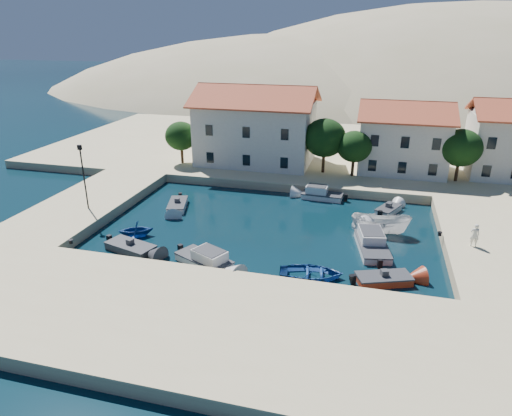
% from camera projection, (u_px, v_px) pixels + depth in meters
% --- Properties ---
extents(ground, '(400.00, 400.00, 0.00)m').
position_uv_depth(ground, '(237.00, 283.00, 33.11)').
color(ground, black).
rests_on(ground, ground).
extents(quay_south, '(52.00, 12.00, 1.00)m').
position_uv_depth(quay_south, '(208.00, 326.00, 27.53)').
color(quay_south, '#C6B688').
rests_on(quay_south, ground).
extents(quay_west, '(8.00, 20.00, 1.00)m').
position_uv_depth(quay_west, '(88.00, 204.00, 46.41)').
color(quay_west, '#C6B688').
rests_on(quay_west, ground).
extents(quay_north, '(80.00, 36.00, 1.00)m').
position_uv_depth(quay_north, '(326.00, 150.00, 66.59)').
color(quay_north, '#C6B688').
rests_on(quay_north, ground).
extents(hills, '(254.00, 176.00, 99.00)m').
position_uv_depth(hills, '(410.00, 162.00, 147.94)').
color(hills, tan).
rests_on(hills, ground).
extents(building_left, '(14.70, 9.45, 9.70)m').
position_uv_depth(building_left, '(256.00, 124.00, 57.50)').
color(building_left, beige).
rests_on(building_left, quay_north).
extents(building_mid, '(10.50, 8.40, 8.30)m').
position_uv_depth(building_mid, '(404.00, 136.00, 54.39)').
color(building_mid, beige).
rests_on(building_mid, quay_north).
extents(trees, '(37.30, 5.30, 6.45)m').
position_uv_depth(trees, '(337.00, 142.00, 53.13)').
color(trees, '#382314').
rests_on(trees, quay_north).
extents(lamppost, '(0.35, 0.25, 6.22)m').
position_uv_depth(lamppost, '(83.00, 171.00, 42.69)').
color(lamppost, black).
rests_on(lamppost, quay_west).
extents(bollards, '(29.36, 9.56, 0.30)m').
position_uv_depth(bollards, '(286.00, 250.00, 35.50)').
color(bollards, black).
rests_on(bollards, ground).
extents(motorboat_grey_sw, '(4.63, 3.02, 1.25)m').
position_uv_depth(motorboat_grey_sw, '(131.00, 247.00, 37.75)').
color(motorboat_grey_sw, '#35363B').
rests_on(motorboat_grey_sw, ground).
extents(cabin_cruiser_south, '(5.19, 3.94, 1.60)m').
position_uv_depth(cabin_cruiser_south, '(204.00, 259.00, 35.50)').
color(cabin_cruiser_south, silver).
rests_on(cabin_cruiser_south, ground).
extents(rowboat_south, '(5.13, 4.02, 0.97)m').
position_uv_depth(rowboat_south, '(311.00, 277.00, 33.84)').
color(rowboat_south, navy).
rests_on(rowboat_south, ground).
extents(motorboat_red_se, '(4.28, 3.05, 1.25)m').
position_uv_depth(motorboat_red_se, '(384.00, 279.00, 32.99)').
color(motorboat_red_se, maroon).
rests_on(motorboat_red_se, ground).
extents(cabin_cruiser_east, '(3.31, 5.90, 1.60)m').
position_uv_depth(cabin_cruiser_east, '(372.00, 245.00, 37.83)').
color(cabin_cruiser_east, silver).
rests_on(cabin_cruiser_east, ground).
extents(boat_east, '(5.19, 1.97, 2.00)m').
position_uv_depth(boat_east, '(380.00, 233.00, 41.08)').
color(boat_east, silver).
rests_on(boat_east, ground).
extents(motorboat_white_ne, '(2.74, 3.54, 1.25)m').
position_uv_depth(motorboat_white_ne, '(388.00, 210.00, 45.48)').
color(motorboat_white_ne, silver).
rests_on(motorboat_white_ne, ground).
extents(rowboat_west, '(3.83, 3.64, 1.58)m').
position_uv_depth(rowboat_west, '(136.00, 236.00, 40.48)').
color(rowboat_west, navy).
rests_on(rowboat_west, ground).
extents(motorboat_white_west, '(2.75, 4.23, 1.25)m').
position_uv_depth(motorboat_white_west, '(178.00, 205.00, 46.73)').
color(motorboat_white_west, silver).
rests_on(motorboat_white_west, ground).
extents(cabin_cruiser_north, '(4.44, 2.07, 1.60)m').
position_uv_depth(cabin_cruiser_north, '(322.00, 195.00, 49.11)').
color(cabin_cruiser_north, silver).
rests_on(cabin_cruiser_north, ground).
extents(pedestrian, '(0.70, 0.47, 1.90)m').
position_uv_depth(pedestrian, '(475.00, 235.00, 36.09)').
color(pedestrian, silver).
rests_on(pedestrian, quay_east).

